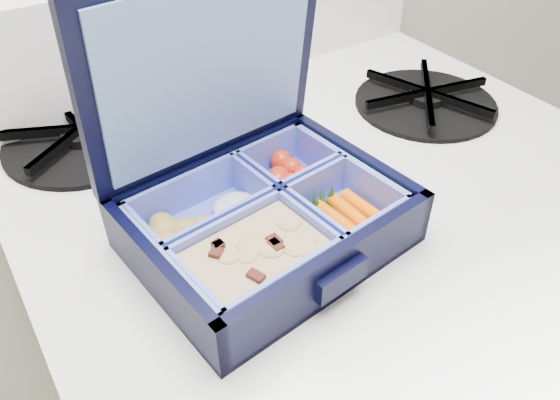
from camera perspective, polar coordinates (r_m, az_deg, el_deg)
bento_box at (r=0.50m, az=-1.31°, el=-2.13°), size 0.26×0.21×0.06m
burner_grate at (r=0.75m, az=15.07°, el=10.42°), size 0.22×0.22×0.03m
burner_grate_rear at (r=0.69m, az=-19.88°, el=6.37°), size 0.25×0.25×0.02m
fork at (r=0.62m, az=-7.10°, el=3.85°), size 0.14×0.13×0.01m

